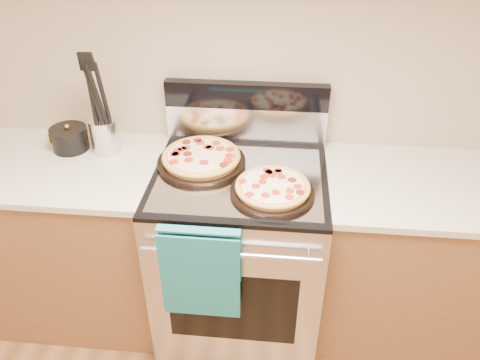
# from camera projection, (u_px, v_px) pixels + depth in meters

# --- Properties ---
(wall_back) EXTENTS (4.00, 0.00, 4.00)m
(wall_back) POSITION_uv_depth(u_px,v_px,m) (248.00, 52.00, 2.09)
(wall_back) COLOR tan
(wall_back) RESTS_ON ground
(range_body) EXTENTS (0.76, 0.68, 0.90)m
(range_body) POSITION_uv_depth(u_px,v_px,m) (240.00, 255.00, 2.30)
(range_body) COLOR #B7B7BC
(range_body) RESTS_ON ground
(oven_window) EXTENTS (0.56, 0.01, 0.40)m
(oven_window) POSITION_uv_depth(u_px,v_px,m) (232.00, 308.00, 2.02)
(oven_window) COLOR black
(oven_window) RESTS_ON range_body
(cooktop) EXTENTS (0.76, 0.68, 0.02)m
(cooktop) POSITION_uv_depth(u_px,v_px,m) (240.00, 177.00, 2.04)
(cooktop) COLOR black
(cooktop) RESTS_ON range_body
(backsplash_lower) EXTENTS (0.76, 0.06, 0.18)m
(backsplash_lower) POSITION_uv_depth(u_px,v_px,m) (246.00, 124.00, 2.24)
(backsplash_lower) COLOR silver
(backsplash_lower) RESTS_ON cooktop
(backsplash_upper) EXTENTS (0.76, 0.06, 0.12)m
(backsplash_upper) POSITION_uv_depth(u_px,v_px,m) (246.00, 95.00, 2.16)
(backsplash_upper) COLOR black
(backsplash_upper) RESTS_ON backsplash_lower
(oven_handle) EXTENTS (0.70, 0.03, 0.03)m
(oven_handle) POSITION_uv_depth(u_px,v_px,m) (230.00, 255.00, 1.79)
(oven_handle) COLOR silver
(oven_handle) RESTS_ON range_body
(dish_towel) EXTENTS (0.32, 0.05, 0.42)m
(dish_towel) POSITION_uv_depth(u_px,v_px,m) (201.00, 271.00, 1.86)
(dish_towel) COLOR #18767A
(dish_towel) RESTS_ON oven_handle
(foil_sheet) EXTENTS (0.70, 0.55, 0.01)m
(foil_sheet) POSITION_uv_depth(u_px,v_px,m) (239.00, 178.00, 2.01)
(foil_sheet) COLOR gray
(foil_sheet) RESTS_ON cooktop
(cabinet_left) EXTENTS (1.00, 0.62, 0.88)m
(cabinet_left) POSITION_uv_depth(u_px,v_px,m) (70.00, 241.00, 2.40)
(cabinet_left) COLOR brown
(cabinet_left) RESTS_ON ground
(countertop_left) EXTENTS (1.02, 0.64, 0.03)m
(countertop_left) POSITION_uv_depth(u_px,v_px,m) (50.00, 166.00, 2.15)
(countertop_left) COLOR beige
(countertop_left) RESTS_ON cabinet_left
(cabinet_right) EXTENTS (1.00, 0.62, 0.88)m
(cabinet_right) POSITION_uv_depth(u_px,v_px,m) (422.00, 265.00, 2.26)
(cabinet_right) COLOR brown
(cabinet_right) RESTS_ON ground
(countertop_right) EXTENTS (1.02, 0.64, 0.03)m
(countertop_right) POSITION_uv_depth(u_px,v_px,m) (445.00, 187.00, 2.00)
(countertop_right) COLOR beige
(countertop_right) RESTS_ON cabinet_right
(pepperoni_pizza_back) EXTENTS (0.50, 0.50, 0.05)m
(pepperoni_pizza_back) POSITION_uv_depth(u_px,v_px,m) (201.00, 158.00, 2.09)
(pepperoni_pizza_back) COLOR #C7893D
(pepperoni_pizza_back) RESTS_ON foil_sheet
(pepperoni_pizza_front) EXTENTS (0.34, 0.34, 0.05)m
(pepperoni_pizza_front) POSITION_uv_depth(u_px,v_px,m) (273.00, 189.00, 1.90)
(pepperoni_pizza_front) COLOR #C7893D
(pepperoni_pizza_front) RESTS_ON foil_sheet
(utensil_crock) EXTENTS (0.14, 0.14, 0.17)m
(utensil_crock) POSITION_uv_depth(u_px,v_px,m) (105.00, 135.00, 2.18)
(utensil_crock) COLOR silver
(utensil_crock) RESTS_ON countertop_left
(saucepan) EXTENTS (0.22, 0.22, 0.10)m
(saucepan) POSITION_uv_depth(u_px,v_px,m) (70.00, 140.00, 2.22)
(saucepan) COLOR black
(saucepan) RESTS_ON countertop_left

